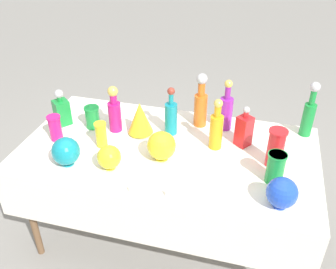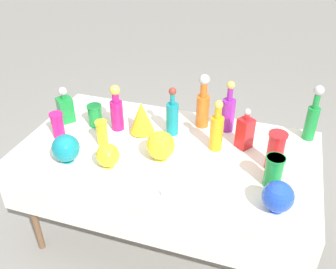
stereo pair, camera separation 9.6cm
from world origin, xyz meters
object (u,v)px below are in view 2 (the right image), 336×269
at_px(slender_vase_2, 95,115).
at_px(round_bowl_0, 108,155).
at_px(slender_vase_4, 58,124).
at_px(slender_vase_1, 102,132).
at_px(round_bowl_3, 66,148).
at_px(tall_bottle_2, 313,117).
at_px(tall_bottle_1, 228,112).
at_px(fluted_vase_0, 142,117).
at_px(tall_bottle_3, 172,116).
at_px(tall_bottle_4, 203,104).
at_px(round_bowl_1, 161,145).
at_px(tall_bottle_5, 117,110).
at_px(slender_vase_3, 274,170).
at_px(slender_vase_0, 276,150).
at_px(square_decanter_1, 245,132).
at_px(round_bowl_2, 278,197).
at_px(cardboard_box_behind_left, 181,145).
at_px(square_decanter_0, 65,107).
at_px(tall_bottle_0, 217,129).

height_order(slender_vase_2, round_bowl_0, slender_vase_2).
height_order(slender_vase_2, slender_vase_4, slender_vase_4).
distance_m(slender_vase_1, round_bowl_3, 0.25).
relative_size(tall_bottle_2, round_bowl_3, 2.17).
xyz_separation_m(tall_bottle_1, fluted_vase_0, (-0.52, -0.21, -0.02)).
height_order(tall_bottle_3, fluted_vase_0, tall_bottle_3).
xyz_separation_m(tall_bottle_4, round_bowl_1, (-0.14, -0.44, -0.07)).
xyz_separation_m(tall_bottle_5, slender_vase_3, (1.02, -0.27, -0.04)).
bearing_deg(slender_vase_0, tall_bottle_3, 165.09).
distance_m(tall_bottle_1, slender_vase_2, 0.88).
bearing_deg(square_decanter_1, round_bowl_2, -64.81).
bearing_deg(round_bowl_3, tall_bottle_5, 72.69).
bearing_deg(fluted_vase_0, cardboard_box_behind_left, 87.19).
bearing_deg(square_decanter_1, slender_vase_0, -40.42).
height_order(square_decanter_0, slender_vase_0, square_decanter_0).
bearing_deg(tall_bottle_1, fluted_vase_0, -158.23).
height_order(tall_bottle_3, cardboard_box_behind_left, tall_bottle_3).
distance_m(square_decanter_0, round_bowl_1, 0.78).
height_order(tall_bottle_0, tall_bottle_3, tall_bottle_0).
xyz_separation_m(tall_bottle_5, square_decanter_1, (0.82, 0.05, -0.03)).
bearing_deg(fluted_vase_0, tall_bottle_2, 14.41).
bearing_deg(tall_bottle_2, cardboard_box_behind_left, 151.85).
height_order(tall_bottle_2, slender_vase_2, tall_bottle_2).
height_order(tall_bottle_1, slender_vase_4, tall_bottle_1).
height_order(tall_bottle_0, tall_bottle_4, tall_bottle_4).
distance_m(tall_bottle_3, tall_bottle_4, 0.22).
bearing_deg(round_bowl_0, slender_vase_0, 17.09).
bearing_deg(tall_bottle_2, slender_vase_0, -115.92).
bearing_deg(tall_bottle_2, round_bowl_2, -101.17).
height_order(slender_vase_0, slender_vase_2, slender_vase_0).
xyz_separation_m(round_bowl_3, cardboard_box_behind_left, (0.34, 1.22, -0.70)).
height_order(tall_bottle_2, slender_vase_3, tall_bottle_2).
xyz_separation_m(square_decanter_1, slender_vase_1, (-0.84, -0.24, -0.02)).
xyz_separation_m(tall_bottle_0, slender_vase_0, (0.35, -0.09, -0.01)).
distance_m(tall_bottle_5, square_decanter_0, 0.37).
relative_size(tall_bottle_1, square_decanter_0, 1.38).
distance_m(tall_bottle_1, slender_vase_1, 0.81).
distance_m(slender_vase_1, round_bowl_1, 0.39).
relative_size(tall_bottle_0, tall_bottle_3, 1.01).
xyz_separation_m(slender_vase_0, round_bowl_3, (-1.14, -0.30, -0.03)).
bearing_deg(square_decanter_0, slender_vase_3, -10.14).
bearing_deg(tall_bottle_0, slender_vase_4, -169.81).
bearing_deg(square_decanter_1, tall_bottle_4, 151.36).
distance_m(square_decanter_0, cardboard_box_behind_left, 1.23).
distance_m(tall_bottle_1, round_bowl_0, 0.83).
distance_m(tall_bottle_3, slender_vase_1, 0.45).
bearing_deg(slender_vase_2, fluted_vase_0, 1.88).
xyz_separation_m(tall_bottle_2, slender_vase_2, (-1.36, -0.28, -0.08)).
height_order(tall_bottle_1, round_bowl_0, tall_bottle_1).
bearing_deg(slender_vase_4, round_bowl_3, -48.76).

